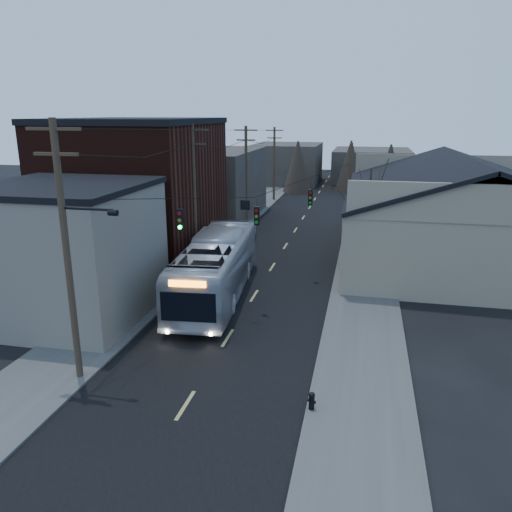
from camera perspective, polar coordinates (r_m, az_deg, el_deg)
The scene contains 15 objects.
ground at distance 18.34m, azimuth -10.34°, elevation -19.77°, with size 160.00×160.00×0.00m, color black.
road_surface at distance 45.30m, azimuth 4.18°, elevation 2.42°, with size 9.00×110.00×0.02m, color black.
sidewalk_left at distance 46.62m, azimuth -3.76°, elevation 2.88°, with size 4.00×110.00×0.12m, color #474744.
sidewalk_right at distance 44.87m, azimuth 12.43°, elevation 2.01°, with size 4.00×110.00×0.12m, color #474744.
building_clapboard at distance 28.13m, azimuth -20.76°, elevation 0.25°, with size 8.00×8.00×7.00m, color slate.
building_brick at distance 37.70m, azimuth -13.29°, elevation 7.00°, with size 10.00×12.00×10.00m, color black.
building_left_far at distance 52.50m, azimuth -5.19°, elevation 8.15°, with size 9.00×14.00×7.00m, color #38322D.
warehouse at distance 40.01m, azimuth 21.96°, elevation 3.40°, with size 16.16×20.60×7.73m.
building_far_left at distance 79.90m, azimuth 3.58°, elevation 10.52°, with size 10.00×12.00×6.00m, color #38322D.
building_far_right at distance 84.00m, azimuth 13.04°, elevation 10.08°, with size 12.00×14.00×5.00m, color #38322D.
bare_tree at distance 34.34m, azimuth 12.67°, elevation 3.80°, with size 0.40×0.40×7.20m, color black.
utility_lines at distance 39.28m, azimuth -1.46°, elevation 7.70°, with size 11.24×45.28×10.50m.
bus at distance 29.66m, azimuth -4.64°, elevation -1.32°, with size 3.07×13.14×3.66m, color #ADB0B9.
parked_car at distance 42.92m, azimuth -1.33°, elevation 2.72°, with size 1.61×4.63×1.52m, color #9B9EA3.
fire_hydrant at distance 19.20m, azimuth 6.38°, elevation -16.04°, with size 0.33×0.24×0.69m.
Camera 1 is at (6.14, -13.60, 10.66)m, focal length 35.00 mm.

